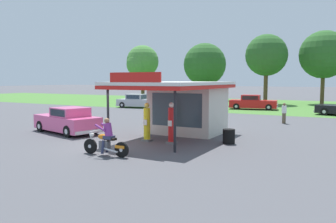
% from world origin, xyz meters
% --- Properties ---
extents(ground_plane, '(300.00, 300.00, 0.00)m').
position_xyz_m(ground_plane, '(0.00, 0.00, 0.00)').
color(ground_plane, '#4C4C51').
extents(grass_verge_strip, '(120.00, 24.00, 0.01)m').
position_xyz_m(grass_verge_strip, '(0.00, 30.00, 0.00)').
color(grass_verge_strip, '#477A33').
rests_on(grass_verge_strip, ground).
extents(service_station_kiosk, '(4.56, 7.40, 3.48)m').
position_xyz_m(service_station_kiosk, '(1.61, 4.83, 1.80)').
color(service_station_kiosk, beige).
rests_on(service_station_kiosk, ground).
extents(gas_pump_nearside, '(0.44, 0.44, 1.98)m').
position_xyz_m(gas_pump_nearside, '(0.89, 1.89, 0.91)').
color(gas_pump_nearside, slate).
rests_on(gas_pump_nearside, ground).
extents(gas_pump_offside, '(0.44, 0.44, 2.05)m').
position_xyz_m(gas_pump_offside, '(2.33, 1.89, 0.94)').
color(gas_pump_offside, slate).
rests_on(gas_pump_offside, ground).
extents(motorcycle_with_rider, '(2.26, 0.70, 1.58)m').
position_xyz_m(motorcycle_with_rider, '(1.23, -1.80, 0.65)').
color(motorcycle_with_rider, black).
rests_on(motorcycle_with_rider, ground).
extents(featured_classic_sedan, '(5.08, 2.95, 1.53)m').
position_xyz_m(featured_classic_sedan, '(-4.71, 1.89, 0.70)').
color(featured_classic_sedan, '#E55993').
rests_on(featured_classic_sedan, ground).
extents(parked_car_back_row_left, '(5.25, 2.95, 1.41)m').
position_xyz_m(parked_car_back_row_left, '(-4.93, 20.74, 0.64)').
color(parked_car_back_row_left, '#B7B7BC').
rests_on(parked_car_back_row_left, ground).
extents(parked_car_second_row_spare, '(5.09, 2.50, 1.53)m').
position_xyz_m(parked_car_second_row_spare, '(-11.24, 19.14, 0.69)').
color(parked_car_second_row_spare, '#B7B7BC').
rests_on(parked_car_second_row_spare, ground).
extents(parked_car_back_row_far_right, '(5.24, 2.48, 1.54)m').
position_xyz_m(parked_car_back_row_far_right, '(0.72, 23.22, 0.70)').
color(parked_car_back_row_far_right, red).
rests_on(parked_car_back_row_far_right, ground).
extents(bystander_leaning_by_kiosk, '(0.34, 0.34, 1.49)m').
position_xyz_m(bystander_leaning_by_kiosk, '(5.79, 12.65, 0.77)').
color(bystander_leaning_by_kiosk, brown).
rests_on(bystander_leaning_by_kiosk, ground).
extents(bystander_strolling_foreground, '(0.34, 0.34, 1.65)m').
position_xyz_m(bystander_strolling_foreground, '(-2.08, 14.37, 0.87)').
color(bystander_strolling_foreground, brown).
rests_on(bystander_strolling_foreground, ground).
extents(tree_oak_right, '(6.14, 6.14, 9.45)m').
position_xyz_m(tree_oak_right, '(6.63, 35.25, 6.22)').
color(tree_oak_right, brown).
rests_on(tree_oak_right, ground).
extents(tree_oak_centre, '(6.57, 6.57, 8.82)m').
position_xyz_m(tree_oak_centre, '(-10.49, 36.62, 5.40)').
color(tree_oak_centre, brown).
rests_on(tree_oak_centre, ground).
extents(tree_oak_far_right, '(5.40, 5.40, 9.04)m').
position_xyz_m(tree_oak_far_right, '(-0.05, 32.33, 6.31)').
color(tree_oak_far_right, brown).
rests_on(tree_oak_far_right, ground).
extents(tree_oak_distant_spare, '(5.19, 5.47, 8.71)m').
position_xyz_m(tree_oak_distant_spare, '(-20.19, 33.47, 5.94)').
color(tree_oak_distant_spare, brown).
rests_on(tree_oak_distant_spare, ground).
extents(spare_tire_stack, '(0.60, 0.60, 0.72)m').
position_xyz_m(spare_tire_stack, '(4.84, 3.21, 0.36)').
color(spare_tire_stack, black).
rests_on(spare_tire_stack, ground).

